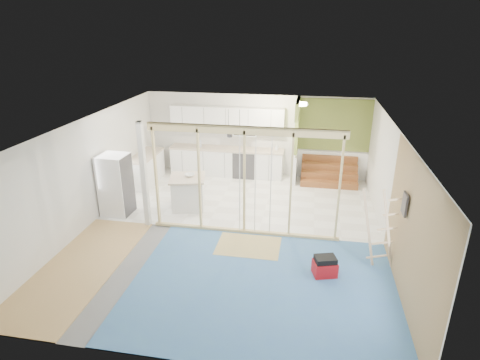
% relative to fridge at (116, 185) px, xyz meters
% --- Properties ---
extents(room, '(7.01, 8.01, 2.61)m').
position_rel_fridge_xyz_m(room, '(3.09, -0.45, 0.50)').
color(room, slate).
rests_on(room, ground).
extents(floor_overlays, '(7.00, 8.00, 0.03)m').
position_rel_fridge_xyz_m(floor_overlays, '(3.16, -0.39, -0.79)').
color(floor_overlays, white).
rests_on(floor_overlays, room).
extents(stud_frame, '(4.66, 0.14, 2.60)m').
position_rel_fridge_xyz_m(stud_frame, '(2.85, -0.45, 0.79)').
color(stud_frame, '#DAC085').
rests_on(stud_frame, room).
extents(base_cabinets, '(4.45, 2.24, 0.93)m').
position_rel_fridge_xyz_m(base_cabinets, '(1.48, 2.91, -0.33)').
color(base_cabinets, white).
rests_on(base_cabinets, room).
extents(upper_cabinets, '(3.60, 0.41, 0.85)m').
position_rel_fridge_xyz_m(upper_cabinets, '(2.25, 3.37, 1.02)').
color(upper_cabinets, white).
rests_on(upper_cabinets, room).
extents(green_partition, '(2.25, 1.51, 2.60)m').
position_rel_fridge_xyz_m(green_partition, '(5.13, 3.21, 0.14)').
color(green_partition, olive).
rests_on(green_partition, room).
extents(pot_rack, '(0.52, 0.52, 0.72)m').
position_rel_fridge_xyz_m(pot_rack, '(2.78, 1.44, 1.19)').
color(pot_rack, black).
rests_on(pot_rack, room).
extents(sheathing_panel, '(0.02, 4.00, 2.60)m').
position_rel_fridge_xyz_m(sheathing_panel, '(6.57, -2.45, 0.50)').
color(sheathing_panel, '#A58259').
rests_on(sheathing_panel, room).
extents(electrical_panel, '(0.04, 0.30, 0.40)m').
position_rel_fridge_xyz_m(electrical_panel, '(6.52, -1.85, 0.85)').
color(electrical_panel, '#3D3C42').
rests_on(electrical_panel, room).
extents(ceiling_light, '(0.32, 0.32, 0.08)m').
position_rel_fridge_xyz_m(ceiling_light, '(4.49, 2.55, 1.74)').
color(ceiling_light, '#FFEABF').
rests_on(ceiling_light, room).
extents(fridge, '(0.72, 0.69, 1.60)m').
position_rel_fridge_xyz_m(fridge, '(0.00, 0.00, 0.00)').
color(fridge, white).
rests_on(fridge, room).
extents(island, '(1.08, 1.08, 0.89)m').
position_rel_fridge_xyz_m(island, '(1.69, 0.65, -0.36)').
color(island, silver).
rests_on(island, room).
extents(bowl, '(0.27, 0.27, 0.06)m').
position_rel_fridge_xyz_m(bowl, '(1.74, 0.72, 0.12)').
color(bowl, silver).
rests_on(bowl, island).
extents(soap_bottle_a, '(0.16, 0.16, 0.32)m').
position_rel_fridge_xyz_m(soap_bottle_a, '(1.34, 3.17, 0.29)').
color(soap_bottle_a, '#A8B0BB').
rests_on(soap_bottle_a, base_cabinets).
extents(soap_bottle_b, '(0.11, 0.11, 0.18)m').
position_rel_fridge_xyz_m(soap_bottle_b, '(3.79, 3.33, 0.22)').
color(soap_bottle_b, white).
rests_on(soap_bottle_b, base_cabinets).
extents(toolbox, '(0.52, 0.45, 0.42)m').
position_rel_fridge_xyz_m(toolbox, '(5.23, -1.87, -0.60)').
color(toolbox, '#AA0F15').
rests_on(toolbox, room).
extents(ladder, '(0.91, 0.07, 1.70)m').
position_rel_fridge_xyz_m(ladder, '(6.27, -1.36, 0.07)').
color(ladder, '#E2BA8A').
rests_on(ladder, room).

